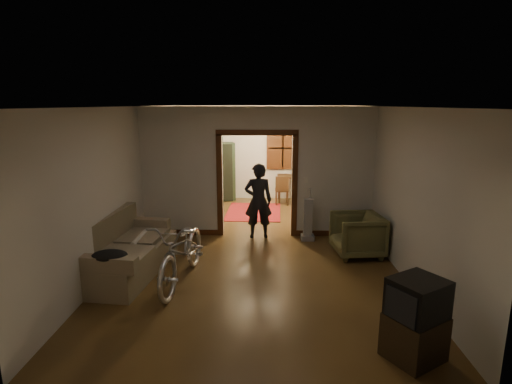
{
  "coord_description": "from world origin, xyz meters",
  "views": [
    {
      "loc": [
        0.17,
        -7.74,
        2.85
      ],
      "look_at": [
        0.0,
        -0.3,
        1.2
      ],
      "focal_mm": 28.0,
      "sensor_mm": 36.0,
      "label": 1
    }
  ],
  "objects_px": {
    "armchair": "(357,235)",
    "person": "(258,201)",
    "desk": "(295,189)",
    "locker": "(219,172)",
    "bicycle": "(183,250)",
    "sofa": "(128,246)"
  },
  "relations": [
    {
      "from": "bicycle",
      "to": "desk",
      "type": "relative_size",
      "value": 1.99
    },
    {
      "from": "sofa",
      "to": "desk",
      "type": "height_order",
      "value": "sofa"
    },
    {
      "from": "person",
      "to": "locker",
      "type": "distance_m",
      "value": 3.64
    },
    {
      "from": "armchair",
      "to": "desk",
      "type": "relative_size",
      "value": 0.86
    },
    {
      "from": "person",
      "to": "locker",
      "type": "relative_size",
      "value": 0.94
    },
    {
      "from": "locker",
      "to": "bicycle",
      "type": "bearing_deg",
      "value": -108.4
    },
    {
      "from": "desk",
      "to": "person",
      "type": "bearing_deg",
      "value": -109.67
    },
    {
      "from": "person",
      "to": "locker",
      "type": "height_order",
      "value": "locker"
    },
    {
      "from": "bicycle",
      "to": "desk",
      "type": "xyz_separation_m",
      "value": [
        2.21,
        5.59,
        -0.16
      ]
    },
    {
      "from": "armchair",
      "to": "desk",
      "type": "distance_m",
      "value": 4.42
    },
    {
      "from": "person",
      "to": "desk",
      "type": "distance_m",
      "value": 3.52
    },
    {
      "from": "locker",
      "to": "desk",
      "type": "bearing_deg",
      "value": -21.27
    },
    {
      "from": "armchair",
      "to": "locker",
      "type": "xyz_separation_m",
      "value": [
        -3.13,
        4.43,
        0.46
      ]
    },
    {
      "from": "armchair",
      "to": "person",
      "type": "height_order",
      "value": "person"
    },
    {
      "from": "armchair",
      "to": "desk",
      "type": "xyz_separation_m",
      "value": [
        -0.88,
        4.33,
        -0.02
      ]
    },
    {
      "from": "sofa",
      "to": "locker",
      "type": "relative_size",
      "value": 1.25
    },
    {
      "from": "sofa",
      "to": "person",
      "type": "xyz_separation_m",
      "value": [
        2.18,
        1.95,
        0.32
      ]
    },
    {
      "from": "bicycle",
      "to": "person",
      "type": "distance_m",
      "value": 2.56
    },
    {
      "from": "armchair",
      "to": "locker",
      "type": "height_order",
      "value": "locker"
    },
    {
      "from": "bicycle",
      "to": "locker",
      "type": "relative_size",
      "value": 1.19
    },
    {
      "from": "bicycle",
      "to": "armchair",
      "type": "distance_m",
      "value": 3.33
    },
    {
      "from": "sofa",
      "to": "armchair",
      "type": "bearing_deg",
      "value": 19.33
    }
  ]
}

